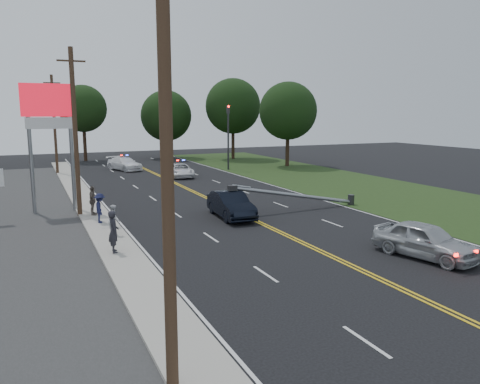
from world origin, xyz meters
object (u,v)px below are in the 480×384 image
pylon_sign (49,117)px  bystander_d (93,201)px  bystander_b (114,220)px  bystander_c (100,208)px  fallen_streetlight (302,196)px  utility_pole_near (167,168)px  bystander_a (114,231)px  traffic_signal (228,131)px  utility_pole_mid (75,132)px  utility_pole_far (54,124)px  emergency_a (181,170)px  emergency_b (125,164)px  crashed_sedan (231,205)px  waiting_sedan (425,240)px

pylon_sign → bystander_d: bearing=-52.4°
bystander_b → bystander_c: bearing=7.2°
fallen_streetlight → utility_pole_near: utility_pole_near is taller
utility_pole_near → bystander_a: bearing=87.1°
bystander_d → traffic_signal: bearing=-23.5°
utility_pole_mid → utility_pole_far: size_ratio=1.00×
fallen_streetlight → emergency_a: 18.57m
fallen_streetlight → bystander_a: bystander_a is taller
emergency_a → bystander_c: bystander_c is taller
emergency_a → emergency_b: 8.74m
fallen_streetlight → crashed_sedan: fallen_streetlight is taller
fallen_streetlight → bystander_d: bearing=165.0°
waiting_sedan → emergency_a: waiting_sedan is taller
traffic_signal → utility_pole_far: (-17.50, 4.00, 0.88)m
traffic_signal → utility_pole_near: bearing=-114.7°
crashed_sedan → bystander_a: size_ratio=2.52×
traffic_signal → utility_pole_near: 41.84m
traffic_signal → bystander_c: (-16.68, -20.86, -3.25)m
waiting_sedan → bystander_a: bearing=139.9°
utility_pole_near → bystander_d: utility_pole_near is taller
bystander_c → pylon_sign: bearing=29.8°
crashed_sedan → bystander_c: (-7.42, 1.36, 0.18)m
pylon_sign → fallen_streetlight: bearing=-22.2°
crashed_sedan → emergency_a: 18.82m
utility_pole_mid → bystander_c: 5.09m
crashed_sedan → waiting_sedan: bearing=-63.4°
bystander_a → bystander_b: size_ratio=1.22×
utility_pole_mid → bystander_d: size_ratio=5.66×
traffic_signal → emergency_a: size_ratio=1.51×
utility_pole_mid → bystander_d: (0.71, -0.60, -4.08)m
bystander_a → bystander_c: bystander_a is taller
traffic_signal → bystander_d: 25.26m
utility_pole_near → bystander_d: size_ratio=5.66×
traffic_signal → bystander_c: traffic_signal is taller
waiting_sedan → emergency_b: waiting_sedan is taller
waiting_sedan → crashed_sedan: bearing=99.1°
utility_pole_far → bystander_b: size_ratio=6.51×
emergency_a → emergency_b: (-3.98, 7.78, 0.08)m
traffic_signal → waiting_sedan: 33.47m
utility_pole_mid → waiting_sedan: (12.79, -14.96, -4.31)m
emergency_b → bystander_d: bearing=-125.8°
utility_pole_mid → bystander_c: (0.82, -2.86, -4.13)m
crashed_sedan → bystander_d: (-7.54, 3.62, 0.22)m
emergency_b → bystander_b: size_ratio=3.26×
fallen_streetlight → emergency_a: size_ratio=2.01×
fallen_streetlight → utility_pole_near: size_ratio=0.94×
utility_pole_near → bystander_c: utility_pole_near is taller
bystander_a → bystander_d: 8.34m
waiting_sedan → bystander_a: (-12.23, 6.02, 0.28)m
crashed_sedan → bystander_a: 9.02m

